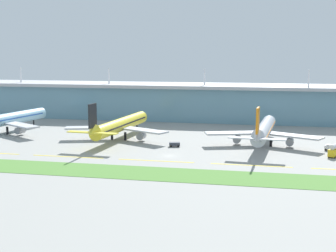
# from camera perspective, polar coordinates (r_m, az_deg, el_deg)

# --- Properties ---
(ground_plane) EXTENTS (600.00, 600.00, 0.00)m
(ground_plane) POSITION_cam_1_polar(r_m,az_deg,el_deg) (186.40, 0.17, -3.48)
(ground_plane) COLOR gray
(terminal_building) EXTENTS (288.00, 34.00, 29.47)m
(terminal_building) POSITION_cam_1_polar(r_m,az_deg,el_deg) (282.89, 4.38, 2.80)
(terminal_building) COLOR #6693A8
(terminal_building) RESTS_ON ground
(airliner_nearest) EXTENTS (47.96, 65.85, 18.90)m
(airliner_nearest) POSITION_cam_1_polar(r_m,az_deg,el_deg) (248.88, -18.50, 0.65)
(airliner_nearest) COLOR #9ED1EA
(airliner_nearest) RESTS_ON ground
(airliner_near_middle) EXTENTS (48.62, 64.40, 18.90)m
(airliner_near_middle) POSITION_cam_1_polar(r_m,az_deg,el_deg) (220.93, -5.61, 0.10)
(airliner_near_middle) COLOR yellow
(airliner_near_middle) RESTS_ON ground
(airliner_far_middle) EXTENTS (48.67, 61.73, 18.90)m
(airliner_far_middle) POSITION_cam_1_polar(r_m,az_deg,el_deg) (209.48, 11.03, -0.49)
(airliner_far_middle) COLOR #ADB2BC
(airliner_far_middle) RESTS_ON ground
(taxiway_stripe_mid_west) EXTENTS (28.00, 0.70, 0.04)m
(taxiway_stripe_mid_west) POSITION_cam_1_polar(r_m,az_deg,el_deg) (188.64, -11.53, -3.50)
(taxiway_stripe_mid_west) COLOR yellow
(taxiway_stripe_mid_west) RESTS_ON ground
(taxiway_stripe_centre) EXTENTS (28.00, 0.70, 0.04)m
(taxiway_stripe_centre) POSITION_cam_1_polar(r_m,az_deg,el_deg) (177.96, -1.42, -4.06)
(taxiway_stripe_centre) COLOR yellow
(taxiway_stripe_centre) RESTS_ON ground
(taxiway_stripe_mid_east) EXTENTS (28.00, 0.70, 0.04)m
(taxiway_stripe_mid_east) POSITION_cam_1_polar(r_m,az_deg,el_deg) (173.39, 9.61, -4.52)
(taxiway_stripe_mid_east) COLOR yellow
(taxiway_stripe_mid_east) RESTS_ON ground
(grass_verge) EXTENTS (300.00, 18.00, 0.10)m
(grass_verge) POSITION_cam_1_polar(r_m,az_deg,el_deg) (159.86, -1.91, -5.52)
(grass_verge) COLOR #518438
(grass_verge) RESTS_ON ground
(pushback_tug) EXTENTS (4.84, 3.38, 1.85)m
(pushback_tug) POSITION_cam_1_polar(r_m,az_deg,el_deg) (203.84, 0.77, -2.11)
(pushback_tug) COLOR #333842
(pushback_tug) RESTS_ON ground
(fuel_truck) EXTENTS (5.58, 7.60, 4.95)m
(fuel_truck) POSITION_cam_1_polar(r_m,az_deg,el_deg) (194.52, 18.72, -2.75)
(fuel_truck) COLOR gold
(fuel_truck) RESTS_ON ground
(baggage_cart) EXTENTS (4.02, 3.35, 2.48)m
(baggage_cart) POSITION_cam_1_polar(r_m,az_deg,el_deg) (205.55, 18.22, -2.41)
(baggage_cart) COLOR silver
(baggage_cart) RESTS_ON ground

